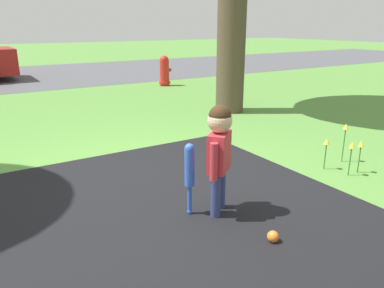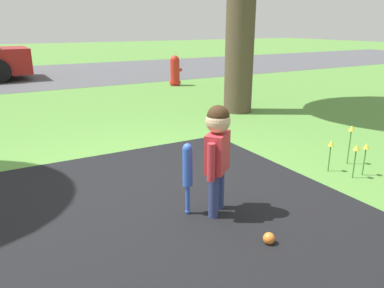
% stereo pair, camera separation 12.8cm
% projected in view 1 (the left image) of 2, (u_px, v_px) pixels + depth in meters
% --- Properties ---
extents(ground_plane, '(60.00, 60.00, 0.00)m').
position_uv_depth(ground_plane, '(142.00, 184.00, 3.61)').
color(ground_plane, '#518438').
extents(street_strip, '(40.00, 6.00, 0.01)m').
position_uv_depth(street_strip, '(12.00, 77.00, 10.90)').
color(street_strip, '#4C4C51').
rests_on(street_strip, ground).
extents(child, '(0.30, 0.26, 0.89)m').
position_uv_depth(child, '(219.00, 145.00, 2.89)').
color(child, navy).
rests_on(child, ground).
extents(baseball_bat, '(0.08, 0.08, 0.60)m').
position_uv_depth(baseball_bat, '(190.00, 169.00, 2.92)').
color(baseball_bat, blue).
rests_on(baseball_bat, ground).
extents(sports_ball, '(0.08, 0.08, 0.08)m').
position_uv_depth(sports_ball, '(273.00, 237.00, 2.64)').
color(sports_ball, orange).
rests_on(sports_ball, ground).
extents(fire_hydrant, '(0.32, 0.29, 0.74)m').
position_uv_depth(fire_hydrant, '(165.00, 71.00, 9.29)').
color(fire_hydrant, red).
rests_on(fire_hydrant, ground).
extents(flower_bed, '(0.42, 0.36, 0.44)m').
position_uv_depth(flower_bed, '(346.00, 142.00, 3.88)').
color(flower_bed, '#38702D').
rests_on(flower_bed, ground).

